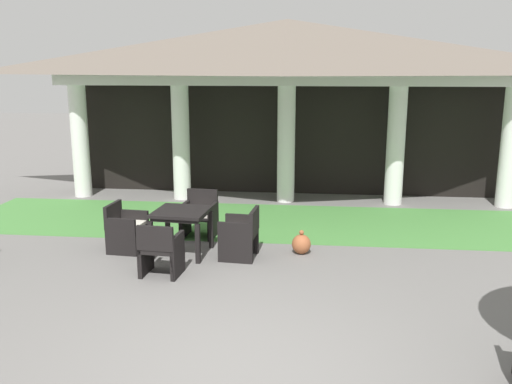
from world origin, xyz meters
name	(u,v)px	position (x,y,z in m)	size (l,w,h in m)	color
ground_plane	(244,375)	(0.00, 0.00, 0.00)	(60.00, 60.00, 0.00)	slate
background_pavilion	(287,61)	(0.00, 7.52, 3.15)	(10.95, 3.20, 4.05)	white
lawn_strip	(280,222)	(0.00, 5.65, 0.00)	(12.75, 2.77, 0.01)	#47843D
patio_table_near_foreground	(181,217)	(-1.50, 3.57, 0.64)	(0.92, 0.92, 0.75)	black
patio_chair_near_foreground_south	(160,250)	(-1.59, 2.58, 0.40)	(0.61, 0.55, 0.82)	black
patio_chair_near_foreground_east	(241,234)	(-0.51, 3.49, 0.40)	(0.61, 0.62, 0.83)	black
patio_chair_near_foreground_north	(199,215)	(-1.42, 4.57, 0.39)	(0.64, 0.61, 0.84)	black
patio_chair_near_foreground_west	(125,228)	(-2.50, 3.66, 0.39)	(0.59, 0.65, 0.81)	black
terracotta_urn	(301,244)	(0.47, 3.79, 0.17)	(0.32, 0.32, 0.41)	#9E5633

